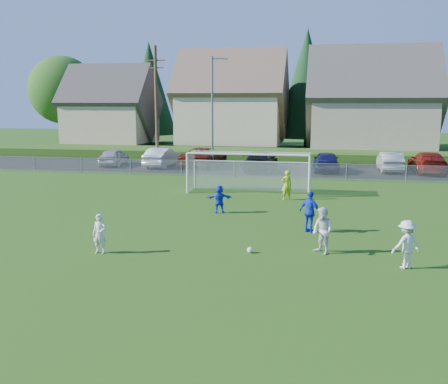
{
  "coord_description": "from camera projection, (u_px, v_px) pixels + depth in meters",
  "views": [
    {
      "loc": [
        4.59,
        -15.33,
        5.58
      ],
      "look_at": [
        0.0,
        8.0,
        1.4
      ],
      "focal_mm": 42.0,
      "sensor_mm": 36.0,
      "label": 1
    }
  ],
  "objects": [
    {
      "name": "player_white_a",
      "position": [
        100.0,
        234.0,
        19.22
      ],
      "size": [
        0.56,
        0.38,
        1.47
      ],
      "primitive_type": "imported",
      "rotation": [
        0.0,
        0.0,
        -0.05
      ],
      "color": "silver",
      "rests_on": "ground"
    },
    {
      "name": "streetlight",
      "position": [
        213.0,
        109.0,
        41.78
      ],
      "size": [
        1.38,
        0.18,
        9.0
      ],
      "color": "slate",
      "rests_on": "ground"
    },
    {
      "name": "houses_row",
      "position": [
        304.0,
        83.0,
        56.04
      ],
      "size": [
        53.9,
        11.45,
        13.27
      ],
      "color": "tan",
      "rests_on": "ground"
    },
    {
      "name": "utility_pole",
      "position": [
        156.0,
        105.0,
        43.66
      ],
      "size": [
        1.6,
        0.26,
        10.0
      ],
      "color": "#473321",
      "rests_on": "ground"
    },
    {
      "name": "asphalt_lot",
      "position": [
        270.0,
        169.0,
        43.22
      ],
      "size": [
        60.0,
        60.0,
        0.0
      ],
      "primitive_type": "plane",
      "color": "black",
      "rests_on": "ground"
    },
    {
      "name": "soccer_ball",
      "position": [
        250.0,
        250.0,
        19.36
      ],
      "size": [
        0.22,
        0.22,
        0.22
      ],
      "primitive_type": "sphere",
      "color": "white",
      "rests_on": "ground"
    },
    {
      "name": "car_a",
      "position": [
        114.0,
        157.0,
        45.27
      ],
      "size": [
        2.06,
        4.39,
        1.45
      ],
      "primitive_type": "imported",
      "rotation": [
        0.0,
        0.0,
        3.22
      ],
      "color": "#A7A9AE",
      "rests_on": "ground"
    },
    {
      "name": "car_g",
      "position": [
        428.0,
        162.0,
        40.63
      ],
      "size": [
        2.36,
        5.66,
        1.64
      ],
      "primitive_type": "imported",
      "rotation": [
        0.0,
        0.0,
        3.15
      ],
      "color": "maroon",
      "rests_on": "ground"
    },
    {
      "name": "car_e",
      "position": [
        326.0,
        161.0,
        41.35
      ],
      "size": [
        2.15,
        4.82,
        1.61
      ],
      "primitive_type": "imported",
      "rotation": [
        0.0,
        0.0,
        3.19
      ],
      "color": "#131444",
      "rests_on": "ground"
    },
    {
      "name": "player_white_c",
      "position": [
        406.0,
        244.0,
        17.51
      ],
      "size": [
        1.23,
        1.04,
        1.65
      ],
      "primitive_type": "imported",
      "rotation": [
        0.0,
        0.0,
        3.63
      ],
      "color": "silver",
      "rests_on": "ground"
    },
    {
      "name": "ground",
      "position": [
        176.0,
        278.0,
        16.65
      ],
      "size": [
        160.0,
        160.0,
        0.0
      ],
      "primitive_type": "plane",
      "color": "#193D0C",
      "rests_on": "ground"
    },
    {
      "name": "car_c",
      "position": [
        204.0,
        157.0,
        44.25
      ],
      "size": [
        3.35,
        6.19,
        1.65
      ],
      "primitive_type": "imported",
      "rotation": [
        0.0,
        0.0,
        3.03
      ],
      "color": "#5E180A",
      "rests_on": "ground"
    },
    {
      "name": "tree_row",
      "position": [
        299.0,
        89.0,
        62.35
      ],
      "size": [
        65.98,
        12.36,
        13.8
      ],
      "color": "#382616",
      "rests_on": "ground"
    },
    {
      "name": "soccer_goal",
      "position": [
        249.0,
        166.0,
        31.88
      ],
      "size": [
        7.42,
        1.9,
        2.5
      ],
      "color": "white",
      "rests_on": "ground"
    },
    {
      "name": "grass_embankment",
      "position": [
        278.0,
        155.0,
        50.4
      ],
      "size": [
        70.0,
        6.0,
        0.8
      ],
      "primitive_type": "cube",
      "color": "#1E420F",
      "rests_on": "ground"
    },
    {
      "name": "car_b",
      "position": [
        162.0,
        157.0,
        44.31
      ],
      "size": [
        1.95,
        4.98,
        1.61
      ],
      "primitive_type": "imported",
      "rotation": [
        0.0,
        0.0,
        3.09
      ],
      "color": "silver",
      "rests_on": "ground"
    },
    {
      "name": "player_blue_b",
      "position": [
        219.0,
        199.0,
        26.16
      ],
      "size": [
        1.38,
        0.74,
        1.42
      ],
      "primitive_type": "imported",
      "rotation": [
        0.0,
        0.0,
        3.4
      ],
      "color": "#1536C8",
      "rests_on": "ground"
    },
    {
      "name": "goalkeeper",
      "position": [
        287.0,
        185.0,
        29.61
      ],
      "size": [
        0.71,
        0.6,
        1.67
      ],
      "primitive_type": "imported",
      "rotation": [
        0.0,
        0.0,
        3.52
      ],
      "color": "#A2D318",
      "rests_on": "ground"
    },
    {
      "name": "player_white_b",
      "position": [
        322.0,
        231.0,
        19.16
      ],
      "size": [
        1.04,
        1.06,
        1.73
      ],
      "primitive_type": "imported",
      "rotation": [
        0.0,
        0.0,
        -0.86
      ],
      "color": "silver",
      "rests_on": "ground"
    },
    {
      "name": "chainlink_fence",
      "position": [
        261.0,
        170.0,
        37.8
      ],
      "size": [
        52.06,
        0.06,
        1.2
      ],
      "color": "gray",
      "rests_on": "ground"
    },
    {
      "name": "car_d",
      "position": [
        261.0,
        161.0,
        41.96
      ],
      "size": [
        2.4,
        5.46,
        1.56
      ],
      "primitive_type": "imported",
      "rotation": [
        0.0,
        0.0,
        3.1
      ],
      "color": "black",
      "rests_on": "ground"
    },
    {
      "name": "player_blue_a",
      "position": [
        310.0,
        212.0,
        22.27
      ],
      "size": [
        1.11,
        0.93,
        1.78
      ],
      "primitive_type": "imported",
      "rotation": [
        0.0,
        0.0,
        2.57
      ],
      "color": "#1536C8",
      "rests_on": "ground"
    },
    {
      "name": "car_f",
      "position": [
        390.0,
        162.0,
        41.47
      ],
      "size": [
        1.74,
        4.71,
        1.54
      ],
      "primitive_type": "imported",
      "rotation": [
        0.0,
        0.0,
        3.17
      ],
      "color": "#B0B0B0",
      "rests_on": "ground"
    }
  ]
}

